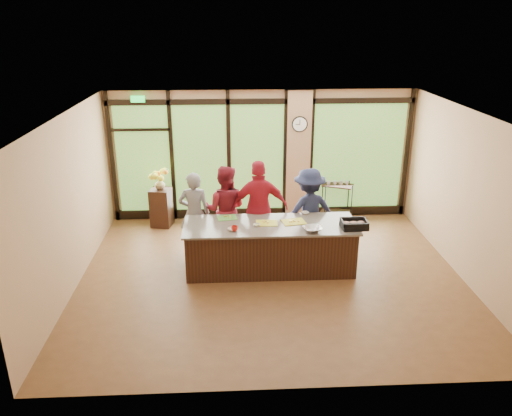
{
  "coord_description": "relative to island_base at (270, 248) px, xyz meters",
  "views": [
    {
      "loc": [
        -0.71,
        -8.15,
        4.51
      ],
      "look_at": [
        -0.26,
        0.4,
        1.21
      ],
      "focal_mm": 35.0,
      "sensor_mm": 36.0,
      "label": 1
    }
  ],
  "objects": [
    {
      "name": "cook_midleft",
      "position": [
        -0.84,
        0.87,
        0.46
      ],
      "size": [
        0.98,
        0.83,
        1.8
      ],
      "primitive_type": "imported",
      "rotation": [
        0.0,
        0.0,
        2.96
      ],
      "color": "maroon",
      "rests_on": "floor"
    },
    {
      "name": "flower_vase",
      "position": [
        -2.31,
        2.25,
        0.56
      ],
      "size": [
        0.26,
        0.26,
        0.25
      ],
      "primitive_type": "imported",
      "rotation": [
        0.0,
        0.0,
        -0.09
      ],
      "color": "olive",
      "rests_on": "flower_stand"
    },
    {
      "name": "countertop",
      "position": [
        0.0,
        0.0,
        0.46
      ],
      "size": [
        3.2,
        1.1,
        0.04
      ],
      "primitive_type": "cube",
      "color": "#6E675B",
      "rests_on": "island_base"
    },
    {
      "name": "cutting_board_center",
      "position": [
        -0.06,
        0.05,
        0.49
      ],
      "size": [
        0.41,
        0.31,
        0.01
      ],
      "primitive_type": "cube",
      "rotation": [
        0.0,
        0.0,
        -0.03
      ],
      "color": "gold",
      "rests_on": "countertop"
    },
    {
      "name": "floor",
      "position": [
        0.0,
        -0.3,
        -0.44
      ],
      "size": [
        7.0,
        7.0,
        0.0
      ],
      "primitive_type": "plane",
      "color": "brown",
      "rests_on": "ground"
    },
    {
      "name": "bar_cart",
      "position": [
        1.77,
        2.45,
        0.12
      ],
      "size": [
        0.79,
        0.63,
        0.94
      ],
      "rotation": [
        0.0,
        0.0,
        -0.41
      ],
      "color": "black",
      "rests_on": "floor"
    },
    {
      "name": "prep_bowl_near",
      "position": [
        -0.72,
        -0.24,
        0.5
      ],
      "size": [
        0.17,
        0.17,
        0.04
      ],
      "primitive_type": "imported",
      "rotation": [
        0.0,
        0.0,
        -0.2
      ],
      "color": "silver",
      "rests_on": "countertop"
    },
    {
      "name": "cook_right",
      "position": [
        0.83,
        0.77,
        0.43
      ],
      "size": [
        1.26,
        0.93,
        1.74
      ],
      "primitive_type": "imported",
      "rotation": [
        0.0,
        0.0,
        3.41
      ],
      "color": "#1B203D",
      "rests_on": "floor"
    },
    {
      "name": "left_wall",
      "position": [
        -3.5,
        -0.3,
        1.06
      ],
      "size": [
        0.0,
        6.0,
        6.0
      ],
      "primitive_type": "plane",
      "rotation": [
        1.57,
        0.0,
        1.57
      ],
      "color": "tan",
      "rests_on": "floor"
    },
    {
      "name": "cutting_board_right",
      "position": [
        0.44,
        0.08,
        0.49
      ],
      "size": [
        0.47,
        0.39,
        0.01
      ],
      "primitive_type": "cube",
      "rotation": [
        0.0,
        0.0,
        0.19
      ],
      "color": "gold",
      "rests_on": "countertop"
    },
    {
      "name": "back_wall",
      "position": [
        0.0,
        2.7,
        1.06
      ],
      "size": [
        7.0,
        0.0,
        7.0
      ],
      "primitive_type": "plane",
      "rotation": [
        1.57,
        0.0,
        0.0
      ],
      "color": "tan",
      "rests_on": "floor"
    },
    {
      "name": "cook_left",
      "position": [
        -1.45,
        0.8,
        0.41
      ],
      "size": [
        0.62,
        0.41,
        1.7
      ],
      "primitive_type": "imported",
      "rotation": [
        0.0,
        0.0,
        3.13
      ],
      "color": "slate",
      "rests_on": "floor"
    },
    {
      "name": "mixing_bowl",
      "position": [
        0.73,
        -0.35,
        0.52
      ],
      "size": [
        0.39,
        0.39,
        0.08
      ],
      "primitive_type": "imported",
      "rotation": [
        0.0,
        0.0,
        0.26
      ],
      "color": "silver",
      "rests_on": "countertop"
    },
    {
      "name": "window_wall",
      "position": [
        0.16,
        2.65,
        0.95
      ],
      "size": [
        6.9,
        0.12,
        3.0
      ],
      "color": "tan",
      "rests_on": "floor"
    },
    {
      "name": "ceiling",
      "position": [
        0.0,
        -0.3,
        2.56
      ],
      "size": [
        7.0,
        7.0,
        0.0
      ],
      "primitive_type": "plane",
      "rotation": [
        3.14,
        0.0,
        0.0
      ],
      "color": "white",
      "rests_on": "back_wall"
    },
    {
      "name": "flower_stand",
      "position": [
        -2.31,
        2.25,
        -0.0
      ],
      "size": [
        0.52,
        0.52,
        0.88
      ],
      "primitive_type": "cube",
      "rotation": [
        0.0,
        0.0,
        -0.2
      ],
      "color": "black",
      "rests_on": "floor"
    },
    {
      "name": "right_wall",
      "position": [
        3.5,
        -0.3,
        1.06
      ],
      "size": [
        0.0,
        6.0,
        6.0
      ],
      "primitive_type": "plane",
      "rotation": [
        1.57,
        0.0,
        -1.57
      ],
      "color": "tan",
      "rests_on": "floor"
    },
    {
      "name": "wall_clock",
      "position": [
        0.85,
        2.57,
        1.81
      ],
      "size": [
        0.36,
        0.04,
        0.36
      ],
      "color": "black",
      "rests_on": "window_wall"
    },
    {
      "name": "red_ramekin",
      "position": [
        -0.67,
        -0.27,
        0.53
      ],
      "size": [
        0.14,
        0.14,
        0.09
      ],
      "primitive_type": "imported",
      "rotation": [
        0.0,
        0.0,
        0.21
      ],
      "color": "red",
      "rests_on": "countertop"
    },
    {
      "name": "prep_bowl_far",
      "position": [
        0.72,
        0.49,
        0.5
      ],
      "size": [
        0.18,
        0.18,
        0.04
      ],
      "primitive_type": "imported",
      "rotation": [
        0.0,
        0.0,
        0.26
      ],
      "color": "silver",
      "rests_on": "countertop"
    },
    {
      "name": "cutting_board_left",
      "position": [
        -0.8,
        0.35,
        0.49
      ],
      "size": [
        0.4,
        0.33,
        0.01
      ],
      "primitive_type": "cube",
      "rotation": [
        0.0,
        0.0,
        0.16
      ],
      "color": "#4A8D33",
      "rests_on": "countertop"
    },
    {
      "name": "prep_bowl_mid",
      "position": [
        -0.25,
        -0.07,
        0.5
      ],
      "size": [
        0.16,
        0.16,
        0.04
      ],
      "primitive_type": "imported",
      "rotation": [
        0.0,
        0.0,
        -0.35
      ],
      "color": "silver",
      "rests_on": "countertop"
    },
    {
      "name": "cook_midright",
      "position": [
        -0.16,
        0.71,
        0.53
      ],
      "size": [
        1.16,
        0.53,
        1.94
      ],
      "primitive_type": "imported",
      "rotation": [
        0.0,
        0.0,
        3.19
      ],
      "color": "#A41929",
      "rests_on": "floor"
    },
    {
      "name": "island_base",
      "position": [
        0.0,
        0.0,
        0.0
      ],
      "size": [
        3.1,
        1.0,
        0.88
      ],
      "primitive_type": "cube",
      "color": "black",
      "rests_on": "floor"
    },
    {
      "name": "roasting_pan",
      "position": [
        1.5,
        -0.25,
        0.52
      ],
      "size": [
        0.48,
        0.38,
        0.08
      ],
      "primitive_type": "cube",
      "rotation": [
        0.0,
        0.0,
        0.05
      ],
      "color": "black",
      "rests_on": "countertop"
    }
  ]
}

